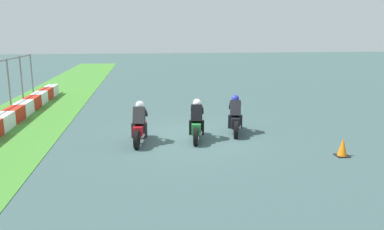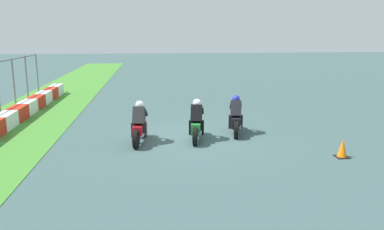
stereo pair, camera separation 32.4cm
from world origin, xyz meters
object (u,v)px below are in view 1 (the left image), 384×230
rider_lane_a (235,118)px  rider_lane_b (197,123)px  rider_lane_c (140,126)px  traffic_cone (343,148)px

rider_lane_a → rider_lane_b: size_ratio=1.00×
rider_lane_c → traffic_cone: bearing=-100.9°
rider_lane_b → traffic_cone: 5.00m
rider_lane_a → rider_lane_b: 1.77m
rider_lane_b → traffic_cone: (-2.47, -4.34, -0.34)m
rider_lane_a → rider_lane_b: bearing=125.3°
rider_lane_b → rider_lane_c: bearing=105.3°
traffic_cone → rider_lane_a: bearing=40.4°
rider_lane_c → rider_lane_a: bearing=-67.4°
rider_lane_a → rider_lane_c: bearing=114.3°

